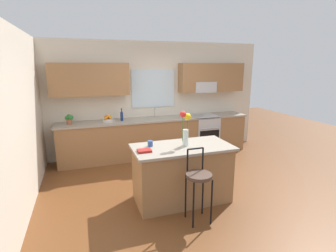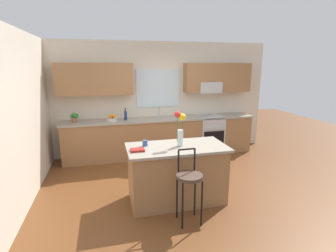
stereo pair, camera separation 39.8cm
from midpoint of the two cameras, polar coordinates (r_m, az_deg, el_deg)
The scene contains 14 objects.
ground_plane at distance 4.89m, azimuth 5.35°, elevation -12.90°, with size 14.00×14.00×0.00m, color brown.
wall_left at distance 4.62m, azimuth -27.18°, elevation 1.80°, with size 0.12×4.60×2.70m, color beige.
back_wall_assembly at distance 6.33m, azimuth -0.14°, elevation 7.44°, with size 5.60×0.50×2.70m.
counter_run at distance 6.25m, azimuth 0.28°, elevation -2.37°, with size 4.56×0.64×0.92m.
sink_faucet at distance 6.25m, azimuth -0.13°, elevation 3.23°, with size 0.02×0.13×0.23m.
oven_range at distance 6.64m, azimuth 10.80°, elevation -1.72°, with size 0.60×0.64×0.92m.
kitchen_island at distance 4.21m, azimuth 4.71°, elevation -10.45°, with size 1.56×0.80×0.92m.
bar_stool_near at distance 3.62m, azimuth 7.93°, elevation -11.70°, with size 0.36×0.36×1.04m.
flower_vase at distance 3.98m, azimuth 5.58°, elevation -0.22°, with size 0.18×0.11×0.55m.
mug_ceramic at distance 4.05m, azimuth -2.28°, elevation -3.81°, with size 0.08×0.08×0.09m, color #33518C.
cookbook at distance 3.82m, azimuth -3.78°, elevation -5.33°, with size 0.20×0.15×0.03m, color maroon.
fruit_bowl_oranges at distance 5.96m, azimuth -10.42°, elevation 1.68°, with size 0.24×0.24×0.16m.
bottle_olive_oil at distance 5.97m, azimuth -7.47°, elevation 2.35°, with size 0.06×0.06×0.28m.
potted_plant_small at distance 5.95m, azimuth -18.20°, elevation 1.87°, with size 0.18×0.12×0.22m.
Camera 2 is at (-1.30, -4.18, 2.16)m, focal length 27.63 mm.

